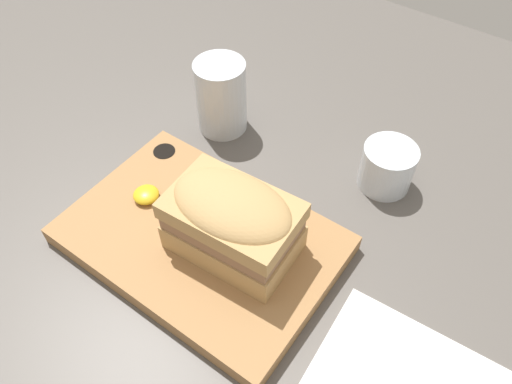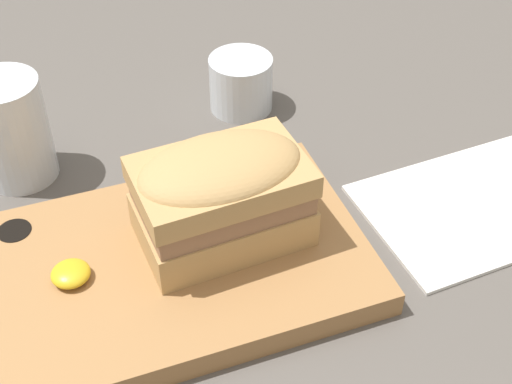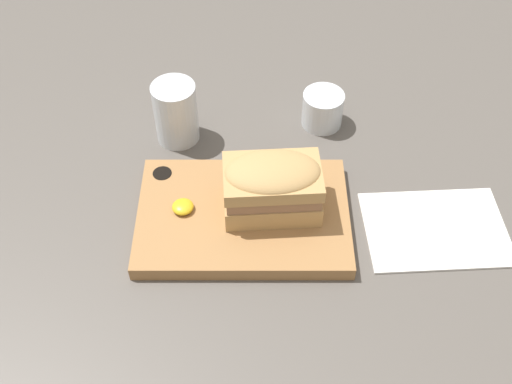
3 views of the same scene
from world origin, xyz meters
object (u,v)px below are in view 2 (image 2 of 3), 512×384
at_px(serving_board, 179,263).
at_px(sandwich, 223,192).
at_px(water_glass, 13,136).
at_px(wine_glass, 241,86).
at_px(napkin, 476,206).

relative_size(serving_board, sandwich, 2.17).
bearing_deg(water_glass, wine_glass, 8.09).
xyz_separation_m(water_glass, napkin, (0.41, -0.21, -0.05)).
xyz_separation_m(sandwich, napkin, (0.25, -0.03, -0.07)).
height_order(serving_board, wine_glass, wine_glass).
distance_m(serving_board, napkin, 0.29).
bearing_deg(water_glass, sandwich, -48.16).
bearing_deg(serving_board, sandwich, 11.07).
height_order(sandwich, napkin, sandwich).
relative_size(sandwich, napkin, 0.67).
distance_m(serving_board, water_glass, 0.22).
xyz_separation_m(sandwich, water_glass, (-0.16, 0.18, -0.03)).
xyz_separation_m(sandwich, wine_glass, (0.09, 0.21, -0.05)).
relative_size(water_glass, napkin, 0.49).
xyz_separation_m(water_glass, wine_glass, (0.25, 0.04, -0.02)).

